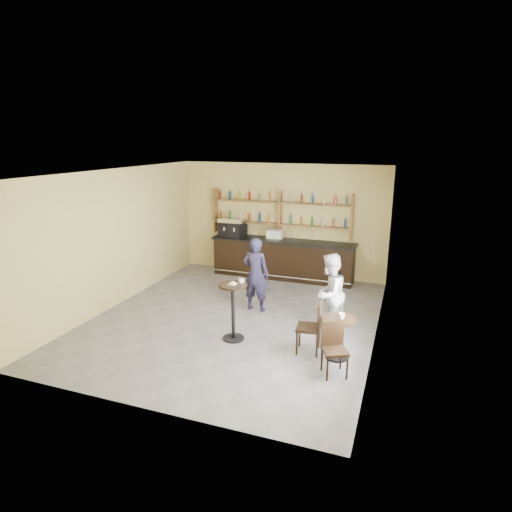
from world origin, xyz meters
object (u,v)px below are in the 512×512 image
(bar_counter, at_px, (283,259))
(pastry_case, at_px, (275,235))
(chair_west, at_px, (309,327))
(pedestal_table, at_px, (233,312))
(espresso_machine, at_px, (233,227))
(man_main, at_px, (256,274))
(cafe_table, at_px, (338,338))
(patron_second, at_px, (329,294))
(chair_south, at_px, (335,350))

(bar_counter, distance_m, pastry_case, 0.72)
(pastry_case, relative_size, chair_west, 0.45)
(bar_counter, xyz_separation_m, pedestal_table, (0.19, -4.09, 0.02))
(espresso_machine, xyz_separation_m, man_main, (1.63, -2.52, -0.50))
(bar_counter, bearing_deg, pastry_case, 180.00)
(pedestal_table, relative_size, man_main, 0.67)
(bar_counter, bearing_deg, cafe_table, -61.55)
(pastry_case, bearing_deg, chair_west, -63.35)
(pedestal_table, xyz_separation_m, man_main, (-0.10, 1.57, 0.29))
(man_main, height_order, patron_second, man_main)
(chair_south, bearing_deg, cafe_table, 67.84)
(man_main, height_order, chair_south, man_main)
(man_main, bearing_deg, cafe_table, 144.84)
(espresso_machine, height_order, patron_second, patron_second)
(espresso_machine, distance_m, pedestal_table, 4.51)
(chair_west, bearing_deg, cafe_table, 79.07)
(cafe_table, relative_size, chair_south, 0.85)
(bar_counter, relative_size, pastry_case, 9.04)
(espresso_machine, bearing_deg, cafe_table, -38.58)
(bar_counter, relative_size, patron_second, 2.45)
(espresso_machine, height_order, pastry_case, espresso_machine)
(chair_south, bearing_deg, espresso_machine, 101.96)
(pastry_case, xyz_separation_m, pedestal_table, (0.42, -4.09, -0.66))
(chair_west, bearing_deg, espresso_machine, -147.50)
(patron_second, bearing_deg, pedestal_table, -42.18)
(pastry_case, bearing_deg, man_main, -81.33)
(bar_counter, distance_m, chair_west, 4.45)
(espresso_machine, bearing_deg, pedestal_table, -58.07)
(espresso_machine, height_order, chair_south, espresso_machine)
(espresso_machine, bearing_deg, patron_second, -33.25)
(man_main, relative_size, chair_south, 1.90)
(man_main, xyz_separation_m, chair_west, (1.61, -1.59, -0.36))
(espresso_machine, xyz_separation_m, chair_south, (3.84, -4.76, -0.91))
(patron_second, bearing_deg, chair_west, 7.26)
(espresso_machine, relative_size, cafe_table, 0.94)
(chair_west, distance_m, chair_south, 0.89)
(pedestal_table, bearing_deg, bar_counter, 92.65)
(chair_west, bearing_deg, bar_counter, -163.21)
(chair_south, bearing_deg, bar_counter, 88.91)
(bar_counter, xyz_separation_m, pastry_case, (-0.23, 0.00, 0.69))
(bar_counter, height_order, pastry_case, pastry_case)
(espresso_machine, relative_size, pastry_case, 1.62)
(cafe_table, relative_size, chair_west, 0.78)
(man_main, xyz_separation_m, chair_south, (2.21, -2.24, -0.41))
(chair_west, xyz_separation_m, patron_second, (0.19, 0.99, 0.33))
(man_main, bearing_deg, patron_second, 163.53)
(patron_second, bearing_deg, cafe_table, 37.33)
(man_main, relative_size, chair_west, 1.73)
(chair_west, bearing_deg, pedestal_table, -96.28)
(man_main, bearing_deg, espresso_machine, -55.25)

